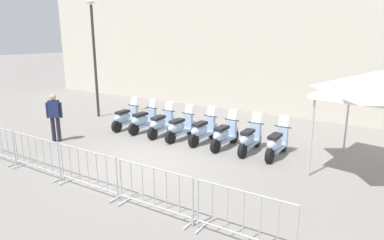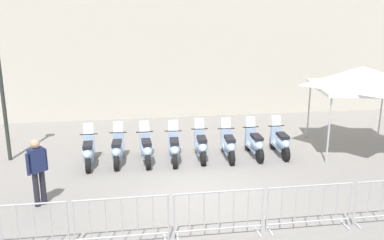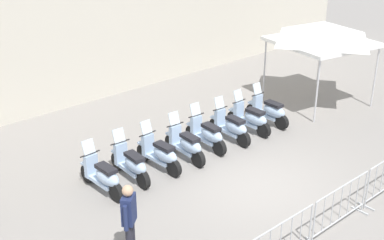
# 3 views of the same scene
# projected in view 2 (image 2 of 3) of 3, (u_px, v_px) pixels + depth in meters

# --- Properties ---
(ground_plane) EXTENTS (120.00, 120.00, 0.00)m
(ground_plane) POSITION_uv_depth(u_px,v_px,m) (200.00, 192.00, 11.25)
(ground_plane) COLOR gray
(motorcycle_0) EXTENTS (0.69, 1.71, 1.24)m
(motorcycle_0) POSITION_uv_depth(u_px,v_px,m) (89.00, 152.00, 12.97)
(motorcycle_0) COLOR black
(motorcycle_0) RESTS_ON ground
(motorcycle_1) EXTENTS (0.60, 1.72, 1.24)m
(motorcycle_1) POSITION_uv_depth(u_px,v_px,m) (118.00, 150.00, 13.15)
(motorcycle_1) COLOR black
(motorcycle_1) RESTS_ON ground
(motorcycle_2) EXTENTS (0.70, 1.71, 1.24)m
(motorcycle_2) POSITION_uv_depth(u_px,v_px,m) (146.00, 149.00, 13.22)
(motorcycle_2) COLOR black
(motorcycle_2) RESTS_ON ground
(motorcycle_3) EXTENTS (0.59, 1.72, 1.24)m
(motorcycle_3) POSITION_uv_depth(u_px,v_px,m) (174.00, 148.00, 13.32)
(motorcycle_3) COLOR black
(motorcycle_3) RESTS_ON ground
(motorcycle_4) EXTENTS (0.60, 1.72, 1.24)m
(motorcycle_4) POSITION_uv_depth(u_px,v_px,m) (201.00, 146.00, 13.55)
(motorcycle_4) COLOR black
(motorcycle_4) RESTS_ON ground
(motorcycle_5) EXTENTS (0.61, 1.72, 1.24)m
(motorcycle_5) POSITION_uv_depth(u_px,v_px,m) (229.00, 145.00, 13.59)
(motorcycle_5) COLOR black
(motorcycle_5) RESTS_ON ground
(motorcycle_6) EXTENTS (0.67, 1.71, 1.24)m
(motorcycle_6) POSITION_uv_depth(u_px,v_px,m) (255.00, 144.00, 13.76)
(motorcycle_6) COLOR black
(motorcycle_6) RESTS_ON ground
(motorcycle_7) EXTENTS (0.64, 1.72, 1.24)m
(motorcycle_7) POSITION_uv_depth(u_px,v_px,m) (281.00, 142.00, 13.91)
(motorcycle_7) COLOR black
(motorcycle_7) RESTS_ON ground
(barrier_segment_0) EXTENTS (1.93, 0.77, 1.07)m
(barrier_segment_0) POSITION_uv_depth(u_px,v_px,m) (18.00, 229.00, 8.33)
(barrier_segment_0) COLOR #B2B5B7
(barrier_segment_0) RESTS_ON ground
(barrier_segment_1) EXTENTS (1.93, 0.77, 1.07)m
(barrier_segment_1) POSITION_uv_depth(u_px,v_px,m) (122.00, 222.00, 8.63)
(barrier_segment_1) COLOR #B2B5B7
(barrier_segment_1) RESTS_ON ground
(barrier_segment_2) EXTENTS (1.93, 0.77, 1.07)m
(barrier_segment_2) POSITION_uv_depth(u_px,v_px,m) (219.00, 214.00, 8.93)
(barrier_segment_2) COLOR #B2B5B7
(barrier_segment_2) RESTS_ON ground
(barrier_segment_3) EXTENTS (1.93, 0.77, 1.07)m
(barrier_segment_3) POSITION_uv_depth(u_px,v_px,m) (309.00, 208.00, 9.22)
(barrier_segment_3) COLOR #B2B5B7
(barrier_segment_3) RESTS_ON ground
(officer_near_row_end) EXTENTS (0.40, 0.44, 1.73)m
(officer_near_row_end) POSITION_uv_depth(u_px,v_px,m) (38.00, 168.00, 10.25)
(officer_near_row_end) COLOR #23232D
(officer_near_row_end) RESTS_ON ground
(canopy_tent) EXTENTS (2.97, 2.97, 2.91)m
(canopy_tent) POSITION_uv_depth(u_px,v_px,m) (362.00, 78.00, 13.93)
(canopy_tent) COLOR silver
(canopy_tent) RESTS_ON ground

